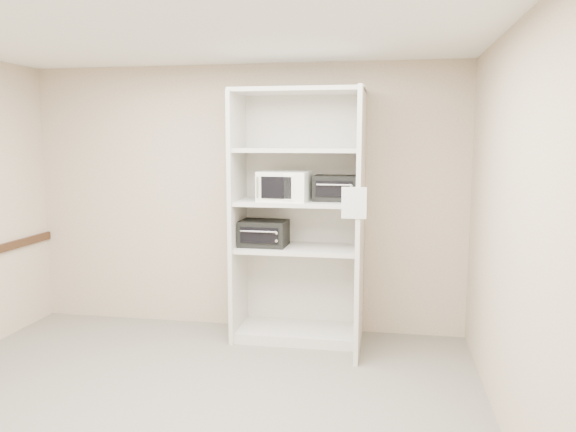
% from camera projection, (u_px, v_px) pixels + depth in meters
% --- Properties ---
extents(floor, '(4.50, 4.00, 0.01)m').
position_uv_depth(floor, '(175.00, 414.00, 4.01)').
color(floor, '#6C675D').
rests_on(floor, ground).
extents(ceiling, '(4.50, 4.00, 0.01)m').
position_uv_depth(ceiling, '(164.00, 23.00, 3.65)').
color(ceiling, white).
extents(wall_back, '(4.50, 0.02, 2.70)m').
position_uv_depth(wall_back, '(244.00, 198.00, 5.78)').
color(wall_back, beige).
rests_on(wall_back, ground).
extents(wall_right, '(0.02, 4.00, 2.70)m').
position_uv_depth(wall_right, '(517.00, 238.00, 3.44)').
color(wall_right, beige).
rests_on(wall_right, ground).
extents(shelving_unit, '(1.24, 0.92, 2.42)m').
position_uv_depth(shelving_unit, '(303.00, 225.00, 5.40)').
color(shelving_unit, beige).
rests_on(shelving_unit, floor).
extents(microwave, '(0.50, 0.39, 0.28)m').
position_uv_depth(microwave, '(285.00, 186.00, 5.32)').
color(microwave, white).
rests_on(microwave, shelving_unit).
extents(toaster_oven_upper, '(0.43, 0.33, 0.24)m').
position_uv_depth(toaster_oven_upper, '(336.00, 188.00, 5.34)').
color(toaster_oven_upper, black).
rests_on(toaster_oven_upper, shelving_unit).
extents(toaster_oven_lower, '(0.46, 0.35, 0.25)m').
position_uv_depth(toaster_oven_lower, '(264.00, 233.00, 5.46)').
color(toaster_oven_lower, black).
rests_on(toaster_oven_lower, shelving_unit).
extents(paper_sign, '(0.20, 0.02, 0.26)m').
position_uv_depth(paper_sign, '(354.00, 203.00, 4.66)').
color(paper_sign, white).
rests_on(paper_sign, shelving_unit).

